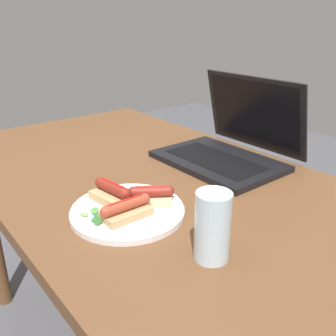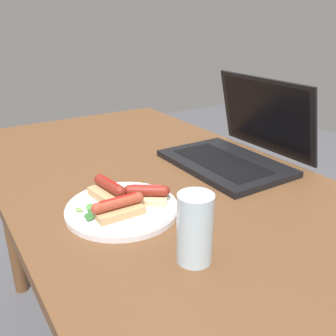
# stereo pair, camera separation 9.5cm
# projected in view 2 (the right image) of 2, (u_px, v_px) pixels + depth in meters

# --- Properties ---
(desk) EXTENTS (1.39, 0.81, 0.72)m
(desk) POSITION_uv_depth(u_px,v_px,m) (147.00, 196.00, 1.13)
(desk) COLOR brown
(desk) RESTS_ON ground_plane
(laptop) EXTENTS (0.37, 0.31, 0.25)m
(laptop) POSITION_uv_depth(u_px,v_px,m) (237.00, 149.00, 1.13)
(laptop) COLOR black
(laptop) RESTS_ON desk
(plate) EXTENTS (0.26, 0.26, 0.02)m
(plate) POSITION_uv_depth(u_px,v_px,m) (122.00, 208.00, 0.86)
(plate) COLOR silver
(plate) RESTS_ON desk
(sausage_toast_left) EXTENTS (0.06, 0.12, 0.04)m
(sausage_toast_left) POSITION_uv_depth(u_px,v_px,m) (118.00, 207.00, 0.82)
(sausage_toast_left) COLOR tan
(sausage_toast_left) RESTS_ON plate
(sausage_toast_middle) EXTENTS (0.12, 0.08, 0.05)m
(sausage_toast_middle) POSITION_uv_depth(u_px,v_px,m) (110.00, 190.00, 0.89)
(sausage_toast_middle) COLOR tan
(sausage_toast_middle) RESTS_ON plate
(sausage_toast_right) EXTENTS (0.10, 0.11, 0.04)m
(sausage_toast_right) POSITION_uv_depth(u_px,v_px,m) (147.00, 194.00, 0.88)
(sausage_toast_right) COLOR #D6B784
(sausage_toast_right) RESTS_ON plate
(salad_pile) EXTENTS (0.08, 0.05, 0.01)m
(salad_pile) POSITION_uv_depth(u_px,v_px,m) (89.00, 212.00, 0.83)
(salad_pile) COLOR #2D662D
(salad_pile) RESTS_ON plate
(drinking_glass) EXTENTS (0.07, 0.07, 0.13)m
(drinking_glass) POSITION_uv_depth(u_px,v_px,m) (195.00, 228.00, 0.67)
(drinking_glass) COLOR silver
(drinking_glass) RESTS_ON desk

